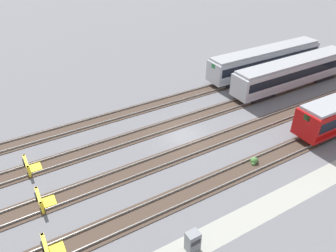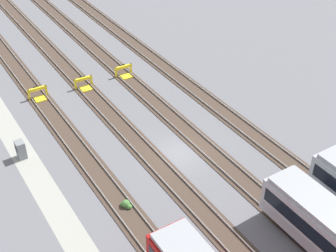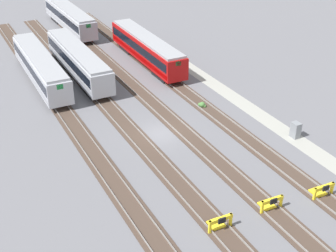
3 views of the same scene
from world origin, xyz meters
TOP-DOWN VIEW (x-y plane):
  - ground_plane at (0.00, 0.00)m, footprint 400.00×400.00m
  - service_walkway at (0.00, -11.37)m, footprint 54.00×2.00m
  - rail_track_nearest at (0.00, -7.10)m, footprint 90.00×2.23m
  - rail_track_near_inner at (0.00, -2.37)m, footprint 90.00×2.24m
  - rail_track_middle at (0.00, 2.37)m, footprint 90.00×2.24m
  - rail_track_far_inner at (0.00, 7.10)m, footprint 90.00×2.23m
  - subway_car_front_row_centre at (17.97, 2.38)m, footprint 18.01×2.91m
  - subway_car_front_row_right_inner at (17.97, 7.15)m, footprint 18.02×2.97m
  - bumper_stop_nearest_track at (-14.94, -7.11)m, footprint 1.36×2.01m
  - bumper_stop_near_inner_track at (-14.34, -2.38)m, footprint 1.37×2.01m
  - bumper_stop_middle_track at (-14.37, 2.37)m, footprint 1.35×2.00m
  - electrical_cabinet at (-6.74, -11.53)m, footprint 0.90×0.73m
  - weed_clump at (3.16, -6.85)m, footprint 0.92×0.70m

SIDE VIEW (x-z plane):
  - ground_plane at x=0.00m, z-range 0.00..0.00m
  - service_walkway at x=0.00m, z-range 0.00..0.01m
  - rail_track_nearest at x=0.00m, z-range -0.06..0.15m
  - rail_track_near_inner at x=0.00m, z-range -0.06..0.15m
  - rail_track_middle at x=0.00m, z-range -0.06..0.15m
  - rail_track_far_inner at x=0.00m, z-range -0.06..0.15m
  - weed_clump at x=3.16m, z-range -0.08..0.56m
  - bumper_stop_nearest_track at x=-14.94m, z-range -0.10..1.12m
  - bumper_stop_near_inner_track at x=-14.34m, z-range -0.10..1.12m
  - bumper_stop_middle_track at x=-14.37m, z-range -0.10..1.12m
  - electrical_cabinet at x=-6.74m, z-range 0.00..1.60m
  - subway_car_front_row_centre at x=17.97m, z-range 0.19..3.89m
  - subway_car_front_row_right_inner at x=17.97m, z-range 0.19..3.89m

